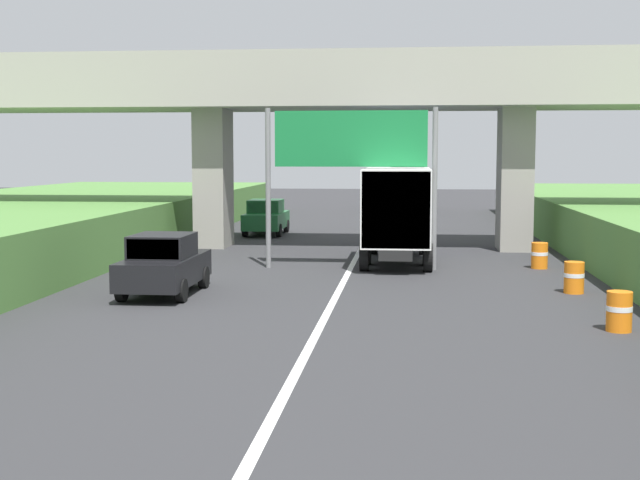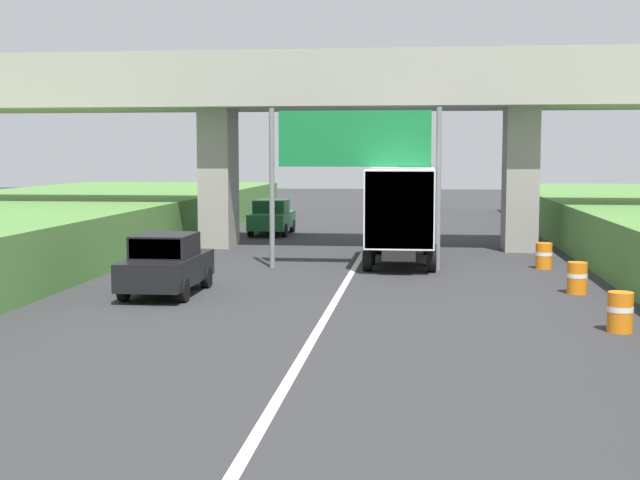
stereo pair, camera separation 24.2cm
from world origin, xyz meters
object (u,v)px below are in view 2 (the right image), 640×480
truck_white (415,183)px  overhead_highway_sign (354,150)px  truck_blue (401,210)px  construction_barrel_5 (544,256)px  car_black (166,264)px  construction_barrel_4 (577,278)px  car_green (272,217)px  construction_barrel_3 (620,312)px

truck_white → overhead_highway_sign: bearing=-93.3°
truck_blue → construction_barrel_5: size_ratio=8.11×
car_black → construction_barrel_4: car_black is taller
car_black → construction_barrel_5: car_black is taller
construction_barrel_4 → truck_white: bearing=97.7°
car_green → construction_barrel_4: car_green is taller
overhead_highway_sign → construction_barrel_5: (6.50, 0.75, -3.63)m
truck_blue → construction_barrel_3: bearing=-66.6°
construction_barrel_4 → car_black: bearing=-172.9°
car_green → construction_barrel_4: (11.67, -17.07, -0.40)m
construction_barrel_4 → construction_barrel_3: bearing=-89.9°
truck_blue → construction_barrel_4: size_ratio=8.11×
truck_blue → construction_barrel_4: bearing=-51.5°
overhead_highway_sign → construction_barrel_3: 12.61m
overhead_highway_sign → car_black: overhead_highway_sign is taller
truck_blue → car_black: truck_blue is taller
truck_blue → overhead_highway_sign: bearing=-131.6°
construction_barrel_4 → construction_barrel_5: 5.40m
car_green → construction_barrel_5: 16.38m
construction_barrel_5 → overhead_highway_sign: bearing=-173.4°
truck_white → construction_barrel_4: (4.86, -36.03, -1.47)m
car_black → car_green: size_ratio=1.00×
car_black → car_green: same height
construction_barrel_4 → overhead_highway_sign: bearing=145.2°
truck_white → construction_barrel_3: (4.87, -41.43, -1.47)m
car_black → construction_barrel_3: car_black is taller
car_black → construction_barrel_3: size_ratio=4.56×
truck_white → construction_barrel_3: size_ratio=8.11×
truck_white → construction_barrel_4: size_ratio=8.11×
truck_white → car_black: (-6.66, -37.48, -1.08)m
construction_barrel_3 → construction_barrel_4: bearing=90.1°
truck_white → car_green: truck_white is taller
truck_white → car_black: bearing=-100.1°
construction_barrel_3 → construction_barrel_5: bearing=91.0°
overhead_highway_sign → construction_barrel_4: overhead_highway_sign is taller
construction_barrel_3 → construction_barrel_5: same height
truck_white → construction_barrel_5: size_ratio=8.11×
truck_blue → construction_barrel_3: 12.97m
car_black → construction_barrel_3: 12.19m
truck_blue → car_black: size_ratio=1.78×
construction_barrel_4 → construction_barrel_5: (-0.19, 5.40, 0.00)m
car_green → construction_barrel_3: 25.33m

